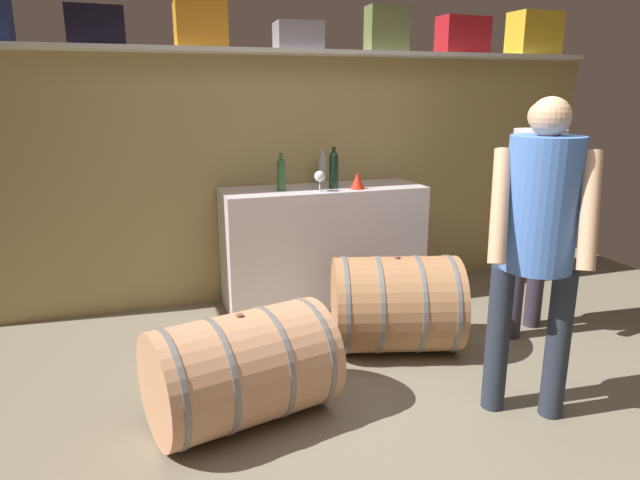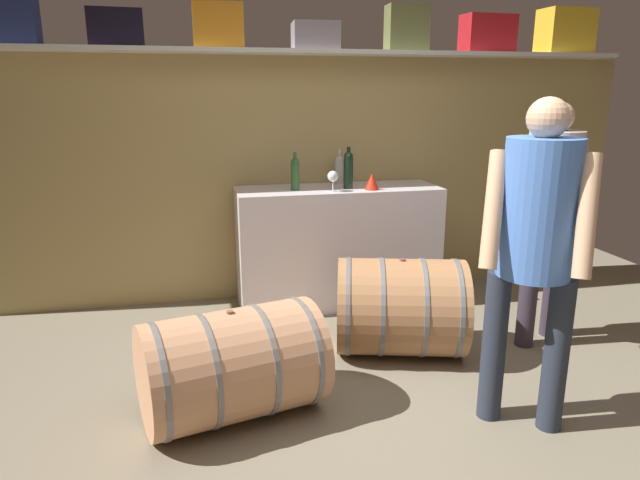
{
  "view_description": "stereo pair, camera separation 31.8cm",
  "coord_description": "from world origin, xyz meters",
  "px_view_note": "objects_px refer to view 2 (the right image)",
  "views": [
    {
      "loc": [
        -1.25,
        -2.16,
        1.67
      ],
      "look_at": [
        -0.25,
        0.86,
        0.83
      ],
      "focal_mm": 31.6,
      "sensor_mm": 36.0,
      "label": 1
    },
    {
      "loc": [
        -0.95,
        -2.24,
        1.67
      ],
      "look_at": [
        -0.25,
        0.86,
        0.83
      ],
      "focal_mm": 31.6,
      "sensor_mm": 36.0,
      "label": 2
    }
  ],
  "objects_px": {
    "wine_bottle_dark": "(348,169)",
    "wine_barrel_far": "(400,307)",
    "toolcase_navy": "(5,20)",
    "toolcase_black": "(116,28)",
    "red_funnel": "(372,181)",
    "toolcase_orange": "(218,26)",
    "winemaker_pouring": "(551,200)",
    "toolcase_yellow": "(565,32)",
    "visitor_tasting": "(536,234)",
    "toolcase_grey": "(315,36)",
    "work_cabinet": "(338,246)",
    "wine_bottle_green": "(295,173)",
    "toolcase_olive": "(407,28)",
    "wine_bottle_clear": "(339,169)",
    "wine_barrel_near": "(232,365)",
    "wine_glass": "(333,177)",
    "toolcase_red": "(488,34)"
  },
  "relations": [
    {
      "from": "red_funnel",
      "to": "toolcase_yellow",
      "type": "bearing_deg",
      "value": 10.43
    },
    {
      "from": "red_funnel",
      "to": "winemaker_pouring",
      "type": "relative_size",
      "value": 0.08
    },
    {
      "from": "toolcase_orange",
      "to": "wine_bottle_clear",
      "type": "distance_m",
      "value": 1.4
    },
    {
      "from": "wine_bottle_green",
      "to": "wine_glass",
      "type": "distance_m",
      "value": 0.29
    },
    {
      "from": "toolcase_black",
      "to": "toolcase_grey",
      "type": "distance_m",
      "value": 1.42
    },
    {
      "from": "wine_barrel_near",
      "to": "toolcase_orange",
      "type": "bearing_deg",
      "value": 73.48
    },
    {
      "from": "toolcase_grey",
      "to": "work_cabinet",
      "type": "distance_m",
      "value": 1.61
    },
    {
      "from": "wine_bottle_green",
      "to": "wine_bottle_dark",
      "type": "bearing_deg",
      "value": -3.03
    },
    {
      "from": "toolcase_orange",
      "to": "toolcase_olive",
      "type": "bearing_deg",
      "value": 0.39
    },
    {
      "from": "wine_barrel_near",
      "to": "visitor_tasting",
      "type": "relative_size",
      "value": 0.62
    },
    {
      "from": "toolcase_navy",
      "to": "wine_bottle_clear",
      "type": "distance_m",
      "value": 2.55
    },
    {
      "from": "wine_glass",
      "to": "wine_bottle_dark",
      "type": "bearing_deg",
      "value": 34.77
    },
    {
      "from": "toolcase_orange",
      "to": "winemaker_pouring",
      "type": "distance_m",
      "value": 2.61
    },
    {
      "from": "toolcase_yellow",
      "to": "visitor_tasting",
      "type": "bearing_deg",
      "value": -126.97
    },
    {
      "from": "work_cabinet",
      "to": "wine_bottle_clear",
      "type": "relative_size",
      "value": 5.66
    },
    {
      "from": "toolcase_red",
      "to": "wine_glass",
      "type": "height_order",
      "value": "toolcase_red"
    },
    {
      "from": "toolcase_black",
      "to": "toolcase_red",
      "type": "height_order",
      "value": "toolcase_red"
    },
    {
      "from": "wine_bottle_dark",
      "to": "wine_barrel_far",
      "type": "height_order",
      "value": "wine_bottle_dark"
    },
    {
      "from": "toolcase_grey",
      "to": "winemaker_pouring",
      "type": "xyz_separation_m",
      "value": [
        1.31,
        -1.19,
        -1.08
      ]
    },
    {
      "from": "wine_bottle_dark",
      "to": "wine_barrel_near",
      "type": "xyz_separation_m",
      "value": [
        -1.01,
        -1.45,
        -0.8
      ]
    },
    {
      "from": "toolcase_yellow",
      "to": "toolcase_olive",
      "type": "bearing_deg",
      "value": 178.72
    },
    {
      "from": "wine_bottle_clear",
      "to": "wine_glass",
      "type": "relative_size",
      "value": 1.81
    },
    {
      "from": "toolcase_navy",
      "to": "wine_glass",
      "type": "height_order",
      "value": "toolcase_navy"
    },
    {
      "from": "wine_bottle_dark",
      "to": "toolcase_navy",
      "type": "bearing_deg",
      "value": 174.31
    },
    {
      "from": "toolcase_black",
      "to": "wine_barrel_far",
      "type": "height_order",
      "value": "toolcase_black"
    },
    {
      "from": "toolcase_black",
      "to": "red_funnel",
      "type": "bearing_deg",
      "value": -14.32
    },
    {
      "from": "toolcase_navy",
      "to": "toolcase_olive",
      "type": "relative_size",
      "value": 1.17
    },
    {
      "from": "visitor_tasting",
      "to": "wine_barrel_far",
      "type": "bearing_deg",
      "value": -37.4
    },
    {
      "from": "toolcase_navy",
      "to": "winemaker_pouring",
      "type": "xyz_separation_m",
      "value": [
        3.43,
        -1.19,
        -1.14
      ]
    },
    {
      "from": "wine_barrel_far",
      "to": "visitor_tasting",
      "type": "height_order",
      "value": "visitor_tasting"
    },
    {
      "from": "red_funnel",
      "to": "toolcase_grey",
      "type": "bearing_deg",
      "value": 138.98
    },
    {
      "from": "wine_glass",
      "to": "winemaker_pouring",
      "type": "height_order",
      "value": "winemaker_pouring"
    },
    {
      "from": "toolcase_navy",
      "to": "work_cabinet",
      "type": "xyz_separation_m",
      "value": [
        2.26,
        -0.18,
        -1.66
      ]
    },
    {
      "from": "toolcase_black",
      "to": "wine_barrel_far",
      "type": "distance_m",
      "value": 2.73
    },
    {
      "from": "wine_bottle_dark",
      "to": "wine_barrel_far",
      "type": "bearing_deg",
      "value": -83.59
    },
    {
      "from": "toolcase_navy",
      "to": "toolcase_olive",
      "type": "distance_m",
      "value": 2.84
    },
    {
      "from": "wine_bottle_clear",
      "to": "wine_glass",
      "type": "bearing_deg",
      "value": -111.75
    },
    {
      "from": "red_funnel",
      "to": "winemaker_pouring",
      "type": "bearing_deg",
      "value": -42.78
    },
    {
      "from": "toolcase_navy",
      "to": "wine_barrel_near",
      "type": "height_order",
      "value": "toolcase_navy"
    },
    {
      "from": "toolcase_black",
      "to": "winemaker_pouring",
      "type": "bearing_deg",
      "value": -27.73
    },
    {
      "from": "red_funnel",
      "to": "wine_barrel_far",
      "type": "bearing_deg",
      "value": -93.97
    },
    {
      "from": "wine_bottle_green",
      "to": "red_funnel",
      "type": "relative_size",
      "value": 2.24
    },
    {
      "from": "red_funnel",
      "to": "wine_barrel_far",
      "type": "height_order",
      "value": "red_funnel"
    },
    {
      "from": "toolcase_olive",
      "to": "toolcase_navy",
      "type": "bearing_deg",
      "value": -177.23
    },
    {
      "from": "wine_barrel_near",
      "to": "wine_bottle_dark",
      "type": "bearing_deg",
      "value": 41.47
    },
    {
      "from": "toolcase_black",
      "to": "wine_bottle_green",
      "type": "relative_size",
      "value": 1.29
    },
    {
      "from": "toolcase_navy",
      "to": "winemaker_pouring",
      "type": "relative_size",
      "value": 0.25
    },
    {
      "from": "work_cabinet",
      "to": "wine_glass",
      "type": "xyz_separation_m",
      "value": [
        -0.08,
        -0.16,
        0.58
      ]
    },
    {
      "from": "toolcase_navy",
      "to": "wine_bottle_dark",
      "type": "bearing_deg",
      "value": -6.52
    },
    {
      "from": "wine_bottle_dark",
      "to": "wine_bottle_green",
      "type": "distance_m",
      "value": 0.41
    }
  ]
}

